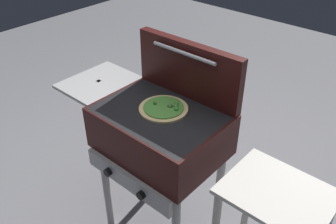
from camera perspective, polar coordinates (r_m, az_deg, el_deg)
The scene contains 3 objects.
grill at distance 1.88m, azimuth -1.56°, elevation -3.50°, with size 0.96×0.53×0.90m.
grill_lid_open at distance 1.85m, azimuth 3.25°, elevation 6.74°, with size 0.63×0.08×0.30m.
pizza_veggie at distance 1.80m, azimuth -0.64°, elevation 0.62°, with size 0.25×0.25×0.04m.
Camera 1 is at (1.01, -1.09, 1.89)m, focal length 38.31 mm.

